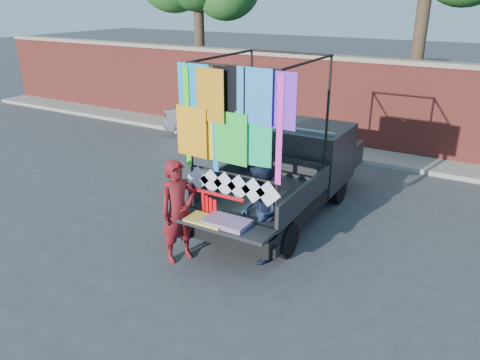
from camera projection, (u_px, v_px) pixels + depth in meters
The scene contains 8 objects.
ground at pixel (241, 255), 8.08m from camera, with size 90.00×90.00×0.00m, color #38383A.
brick_wall at pixel (366, 104), 13.21m from camera, with size 30.00×0.45×2.61m.
curb at pixel (354, 153), 13.11m from camera, with size 30.00×1.20×0.12m, color gray.
pickup_truck at pixel (295, 169), 9.74m from camera, with size 2.05×5.15×3.24m.
sedan at pixel (226, 120), 14.44m from camera, with size 1.30×3.72×1.23m, color #B6B8BE.
woman at pixel (178, 211), 7.68m from camera, with size 0.64×0.42×1.76m, color maroon.
man at pixel (260, 213), 7.66m from camera, with size 0.84×0.65×1.73m, color #151F36.
streamer_bundle at pixel (213, 205), 7.67m from camera, with size 0.94×0.06×0.65m.
Camera 1 is at (3.54, -6.08, 4.18)m, focal length 35.00 mm.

